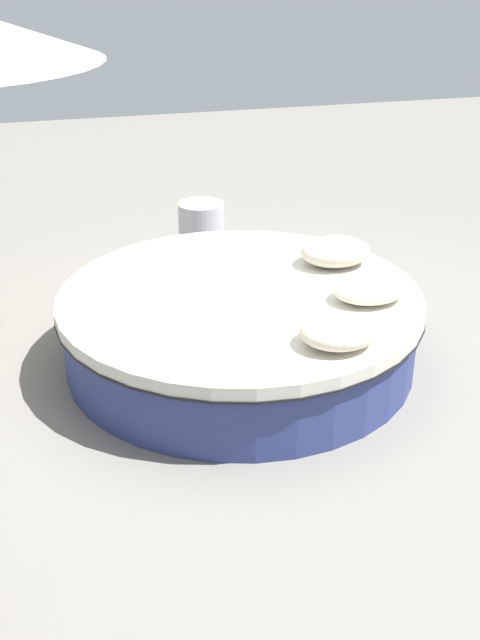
{
  "coord_description": "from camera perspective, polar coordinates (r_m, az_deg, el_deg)",
  "views": [
    {
      "loc": [
        1.17,
        4.23,
        2.5
      ],
      "look_at": [
        0.0,
        0.0,
        0.29
      ],
      "focal_mm": 42.6,
      "sensor_mm": 36.0,
      "label": 1
    }
  ],
  "objects": [
    {
      "name": "ground_plane",
      "position": [
        5.05,
        0.0,
        -2.98
      ],
      "size": [
        16.0,
        16.0,
        0.0
      ],
      "primitive_type": "plane",
      "color": "gray"
    },
    {
      "name": "round_bed",
      "position": [
        4.93,
        0.0,
        -0.44
      ],
      "size": [
        2.34,
        2.34,
        0.49
      ],
      "color": "navy",
      "rests_on": "ground_plane"
    },
    {
      "name": "throw_pillow_0",
      "position": [
        4.21,
        7.41,
        -0.85
      ],
      "size": [
        0.44,
        0.38,
        0.16
      ],
      "primitive_type": "ellipsoid",
      "color": "beige",
      "rests_on": "round_bed"
    },
    {
      "name": "throw_pillow_1",
      "position": [
        4.76,
        9.7,
        2.26
      ],
      "size": [
        0.46,
        0.35,
        0.14
      ],
      "primitive_type": "ellipsoid",
      "color": "silver",
      "rests_on": "round_bed"
    },
    {
      "name": "throw_pillow_2",
      "position": [
        5.27,
        7.19,
        5.13
      ],
      "size": [
        0.48,
        0.38,
        0.19
      ],
      "primitive_type": "ellipsoid",
      "color": "beige",
      "rests_on": "round_bed"
    },
    {
      "name": "side_table",
      "position": [
        6.72,
        -2.91,
        6.88
      ],
      "size": [
        0.4,
        0.4,
        0.46
      ],
      "primitive_type": "cylinder",
      "color": "#B7B7BC",
      "rests_on": "ground_plane"
    }
  ]
}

